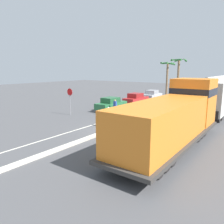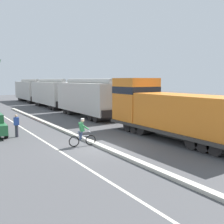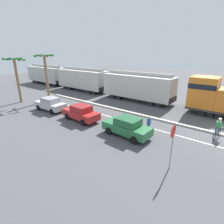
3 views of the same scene
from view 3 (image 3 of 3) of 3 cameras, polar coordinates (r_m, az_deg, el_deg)
name	(u,v)px [view 3 (image 3 of 3)]	position (r m, az deg, el deg)	size (l,w,h in m)	color
median_curb	(159,119)	(19.04, 15.16, -2.35)	(0.36, 36.00, 0.16)	beige
lane_stripe	(149,127)	(17.03, 11.88, -4.95)	(0.14, 36.00, 0.01)	silver
hopper_car_lead	(138,87)	(25.64, 8.39, 8.20)	(2.90, 10.60, 4.18)	beige
hopper_car_middle	(82,79)	(32.88, -9.66, 10.50)	(2.90, 10.60, 4.18)	beige
hopper_car_trailing	(46,74)	(42.12, -20.64, 11.40)	(2.90, 10.60, 4.18)	beige
parked_car_green	(127,127)	(14.87, 4.89, -4.82)	(1.96, 4.26, 1.62)	#286B3D
parked_car_red	(81,113)	(18.45, -10.11, -0.23)	(1.98, 4.27, 1.62)	red
parked_car_silver	(50,104)	(22.52, -19.47, 2.49)	(1.98, 4.27, 1.62)	#B7BABF
cyclist	(218,129)	(16.88, 31.31, -4.70)	(1.69, 0.54, 1.71)	black
stop_sign	(172,139)	(10.84, 19.14, -8.32)	(0.76, 0.08, 2.88)	gray
palm_tree_near	(16,68)	(27.53, -28.98, 12.39)	(2.53, 2.70, 6.32)	#846647
palm_tree_far	(45,68)	(26.68, -20.96, 13.29)	(2.21, 2.40, 6.73)	#846647
pedestrian_by_cars	(149,125)	(15.49, 11.90, -4.05)	(0.34, 0.22, 1.62)	#33333D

